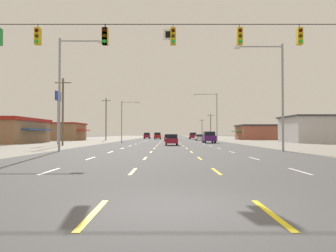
% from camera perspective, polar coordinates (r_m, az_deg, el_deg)
% --- Properties ---
extents(ground_plane, '(572.00, 572.00, 0.00)m').
position_cam_1_polar(ground_plane, '(73.19, 0.48, -2.58)').
color(ground_plane, '#4C4C4F').
extents(lot_apron_left, '(28.00, 440.00, 0.01)m').
position_cam_1_polar(lot_apron_left, '(77.18, -18.24, -2.45)').
color(lot_apron_left, gray).
rests_on(lot_apron_left, ground).
extents(lot_apron_right, '(28.00, 440.00, 0.01)m').
position_cam_1_polar(lot_apron_right, '(77.35, 19.16, -2.44)').
color(lot_apron_right, gray).
rests_on(lot_apron_right, ground).
extents(lane_markings, '(10.64, 227.60, 0.01)m').
position_cam_1_polar(lane_markings, '(111.69, 0.41, -2.15)').
color(lane_markings, white).
rests_on(lane_markings, ground).
extents(signal_span_wire, '(26.58, 0.53, 8.53)m').
position_cam_1_polar(signal_span_wire, '(18.78, 0.37, 9.94)').
color(signal_span_wire, brown).
rests_on(signal_span_wire, ground).
extents(hatchback_center_turn_nearest, '(1.72, 3.90, 1.54)m').
position_cam_1_polar(hatchback_center_turn_nearest, '(46.73, 0.86, -2.32)').
color(hatchback_center_turn_nearest, maroon).
rests_on(hatchback_center_turn_nearest, ground).
extents(suv_far_right_near, '(1.98, 4.90, 1.98)m').
position_cam_1_polar(suv_far_right_near, '(59.03, 7.19, -1.87)').
color(suv_far_right_near, '#4C196B').
rests_on(suv_far_right_near, ground).
extents(sedan_center_turn_mid, '(1.80, 4.50, 1.46)m').
position_cam_1_polar(sedan_center_turn_mid, '(73.52, 0.33, -1.99)').
color(sedan_center_turn_mid, red).
rests_on(sedan_center_turn_mid, ground).
extents(sedan_far_right_midfar, '(1.80, 4.50, 1.46)m').
position_cam_1_polar(sedan_far_right_midfar, '(81.04, 5.56, -1.92)').
color(sedan_far_right_midfar, white).
rests_on(sedan_far_right_midfar, ground).
extents(suv_far_right_far, '(1.98, 4.90, 1.98)m').
position_cam_1_polar(suv_far_right_far, '(100.75, 4.45, -1.65)').
color(suv_far_right_far, maroon).
rests_on(suv_far_right_far, ground).
extents(suv_inner_left_farther, '(1.98, 4.90, 1.98)m').
position_cam_1_polar(suv_inner_left_farther, '(101.66, -1.52, -1.66)').
color(suv_inner_left_farther, red).
rests_on(suv_inner_left_farther, ground).
extents(suv_far_left_farthest, '(1.98, 4.90, 1.98)m').
position_cam_1_polar(suv_far_left_farthest, '(110.42, -3.30, -1.63)').
color(suv_far_left_farthest, maroon).
rests_on(suv_far_left_farthest, ground).
extents(sedan_inner_left_distant_a, '(1.80, 4.50, 1.46)m').
position_cam_1_polar(sedan_inner_left_distant_a, '(116.53, -1.36, -1.75)').
color(sedan_inner_left_distant_a, red).
rests_on(sedan_inner_left_distant_a, ground).
extents(storefront_left_row_1, '(12.92, 16.36, 4.31)m').
position_cam_1_polar(storefront_left_row_1, '(65.30, -25.93, -0.68)').
color(storefront_left_row_1, '#8C6B4C').
rests_on(storefront_left_row_1, ground).
extents(storefront_left_row_2, '(14.47, 12.40, 4.33)m').
position_cam_1_polar(storefront_left_row_2, '(89.46, -18.22, -0.89)').
color(storefront_left_row_2, '#8C6B4C').
rests_on(storefront_left_row_2, ground).
extents(storefront_right_row_1, '(12.98, 11.19, 4.88)m').
position_cam_1_polar(storefront_right_row_1, '(68.17, 24.66, -0.49)').
color(storefront_right_row_1, '#B2B2B7').
rests_on(storefront_right_row_1, ground).
extents(storefront_right_row_2, '(13.60, 11.91, 4.11)m').
position_cam_1_polar(storefront_right_row_2, '(97.42, 15.57, -1.00)').
color(storefront_right_row_2, '#A35642').
rests_on(storefront_right_row_2, ground).
extents(pole_sign_left_row_1, '(0.24, 2.23, 8.04)m').
position_cam_1_polar(pole_sign_left_row_1, '(54.03, -17.83, 3.56)').
color(pole_sign_left_row_1, gray).
rests_on(pole_sign_left_row_1, ground).
extents(streetlight_left_row_0, '(4.14, 0.26, 10.30)m').
position_cam_1_polar(streetlight_left_row_0, '(32.26, -16.93, 6.47)').
color(streetlight_left_row_0, gray).
rests_on(streetlight_left_row_0, ground).
extents(streetlight_right_row_0, '(4.49, 0.26, 9.79)m').
position_cam_1_polar(streetlight_right_row_0, '(32.38, 18.28, 6.05)').
color(streetlight_right_row_0, gray).
rests_on(streetlight_right_row_0, ground).
extents(streetlight_left_row_1, '(3.91, 0.26, 8.60)m').
position_cam_1_polar(streetlight_left_row_1, '(72.36, -7.24, 1.39)').
color(streetlight_left_row_1, gray).
rests_on(streetlight_left_row_1, ground).
extents(streetlight_right_row_1, '(5.09, 0.26, 10.29)m').
position_cam_1_polar(streetlight_right_row_1, '(72.47, 8.11, 2.20)').
color(streetlight_right_row_1, gray).
rests_on(streetlight_right_row_1, ground).
extents(utility_pole_left_row_0, '(2.20, 0.26, 9.10)m').
position_cam_1_polar(utility_pole_left_row_0, '(47.68, -17.09, 2.52)').
color(utility_pole_left_row_0, brown).
rests_on(utility_pole_left_row_0, ground).
extents(utility_pole_left_row_1, '(2.20, 0.26, 10.46)m').
position_cam_1_polar(utility_pole_left_row_1, '(85.25, -10.17, 1.27)').
color(utility_pole_left_row_1, brown).
rests_on(utility_pole_left_row_1, ground).
extents(utility_pole_right_row_2, '(2.20, 0.26, 8.41)m').
position_cam_1_polar(utility_pole_right_row_2, '(115.79, 7.48, 0.06)').
color(utility_pole_right_row_2, brown).
rests_on(utility_pole_right_row_2, ground).
extents(utility_pole_right_row_3, '(2.20, 0.26, 8.29)m').
position_cam_1_polar(utility_pole_right_row_3, '(154.79, 6.03, -0.32)').
color(utility_pole_right_row_3, brown).
rests_on(utility_pole_right_row_3, ground).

